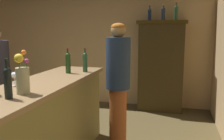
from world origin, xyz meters
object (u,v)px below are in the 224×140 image
object	(u,v)px
wine_bottle_riesling	(8,81)
flower_arrangement	(22,76)
wine_bottle_chardonnay	(68,62)
wine_bottle_malbec	(85,61)
display_bottle_center	(176,12)
display_bottle_midleft	(163,13)
bartender	(118,83)
display_cabinet	(161,65)
display_bottle_left	(150,14)
wine_glass_rear	(14,76)
bar_counter	(38,131)

from	to	relation	value
wine_bottle_riesling	flower_arrangement	distance (m)	0.17
wine_bottle_chardonnay	flower_arrangement	bearing A→B (deg)	-86.72
wine_bottle_malbec	display_bottle_center	world-z (taller)	display_bottle_center
display_bottle_midleft	bartender	size ratio (longest dim) A/B	0.18
display_cabinet	wine_bottle_chardonnay	world-z (taller)	display_cabinet
display_bottle_left	flower_arrangement	bearing A→B (deg)	-104.21
wine_bottle_chardonnay	flower_arrangement	distance (m)	1.07
display_bottle_midleft	display_bottle_center	bearing A→B (deg)	-0.00
display_bottle_left	display_bottle_midleft	world-z (taller)	display_bottle_midleft
display_cabinet	wine_bottle_riesling	distance (m)	3.35
display_bottle_left	wine_bottle_riesling	bearing A→B (deg)	-103.72
wine_glass_rear	flower_arrangement	bearing A→B (deg)	-43.33
wine_bottle_riesling	wine_bottle_malbec	distance (m)	1.40
display_bottle_left	display_bottle_center	xyz separation A→B (m)	(0.49, 0.00, 0.02)
display_cabinet	display_bottle_left	world-z (taller)	display_bottle_left
wine_bottle_chardonnay	wine_bottle_malbec	distance (m)	0.23
display_bottle_center	wine_glass_rear	bearing A→B (deg)	-119.09
bar_counter	wine_glass_rear	distance (m)	0.64
bartender	wine_bottle_riesling	bearing A→B (deg)	77.52
wine_bottle_riesling	display_bottle_center	xyz separation A→B (m)	(1.27, 3.18, 0.74)
wine_bottle_riesling	wine_bottle_malbec	bearing A→B (deg)	84.58
wine_glass_rear	flower_arrangement	distance (m)	0.38
display_bottle_left	bar_counter	bearing A→B (deg)	-107.92
flower_arrangement	bartender	size ratio (longest dim) A/B	0.23
wine_bottle_chardonnay	wine_glass_rear	bearing A→B (deg)	-104.75
display_bottle_center	wine_bottle_chardonnay	bearing A→B (deg)	-124.18
display_bottle_midleft	bartender	distance (m)	2.21
wine_glass_rear	display_bottle_left	bearing A→B (deg)	69.34
wine_bottle_chardonnay	display_cabinet	bearing A→B (deg)	61.14
bar_counter	display_cabinet	xyz separation A→B (m)	(1.10, 2.65, 0.40)
display_bottle_left	display_bottle_center	size ratio (longest dim) A/B	0.89
wine_glass_rear	display_bottle_center	bearing A→B (deg)	60.91
wine_glass_rear	display_bottle_left	distance (m)	3.03
wine_bottle_malbec	display_bottle_midleft	world-z (taller)	display_bottle_midleft
bartender	bar_counter	bearing A→B (deg)	59.46
wine_bottle_chardonnay	display_bottle_midleft	xyz separation A→B (m)	(1.08, 1.94, 0.72)
display_bottle_center	bartender	bearing A→B (deg)	-108.43
wine_bottle_chardonnay	display_bottle_midleft	bearing A→B (deg)	60.94
display_cabinet	bartender	world-z (taller)	display_cabinet
bar_counter	wine_bottle_riesling	size ratio (longest dim) A/B	7.80
display_cabinet	wine_glass_rear	world-z (taller)	display_cabinet
wine_bottle_chardonnay	display_bottle_midleft	size ratio (longest dim) A/B	1.14
wine_bottle_chardonnay	display_bottle_midleft	distance (m)	2.33
wine_bottle_riesling	display_bottle_midleft	world-z (taller)	display_bottle_midleft
wine_bottle_chardonnay	display_bottle_center	bearing A→B (deg)	55.82
flower_arrangement	display_bottle_midleft	bearing A→B (deg)	71.34
display_cabinet	flower_arrangement	size ratio (longest dim) A/B	4.61
flower_arrangement	bartender	world-z (taller)	bartender
display_bottle_midleft	display_bottle_center	world-z (taller)	display_bottle_center
display_bottle_left	display_bottle_midleft	size ratio (longest dim) A/B	0.99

